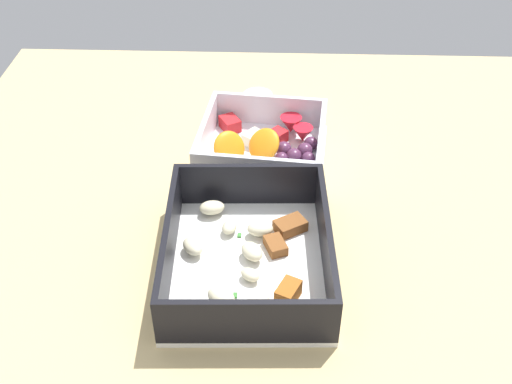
# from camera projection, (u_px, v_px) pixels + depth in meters

# --- Properties ---
(table_surface) EXTENTS (0.80, 0.80, 0.02)m
(table_surface) POSITION_uv_depth(u_px,v_px,m) (261.00, 221.00, 0.71)
(table_surface) COLOR tan
(table_surface) RESTS_ON ground
(pasta_container) EXTENTS (0.21, 0.17, 0.06)m
(pasta_container) POSITION_uv_depth(u_px,v_px,m) (248.00, 254.00, 0.63)
(pasta_container) COLOR white
(pasta_container) RESTS_ON table_surface
(fruit_bowl) EXTENTS (0.16, 0.16, 0.05)m
(fruit_bowl) POSITION_uv_depth(u_px,v_px,m) (266.00, 145.00, 0.78)
(fruit_bowl) COLOR white
(fruit_bowl) RESTS_ON table_surface
(paper_cup_liner) EXTENTS (0.04, 0.04, 0.02)m
(paper_cup_liner) POSITION_uv_depth(u_px,v_px,m) (258.00, 101.00, 0.88)
(paper_cup_liner) COLOR white
(paper_cup_liner) RESTS_ON table_surface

